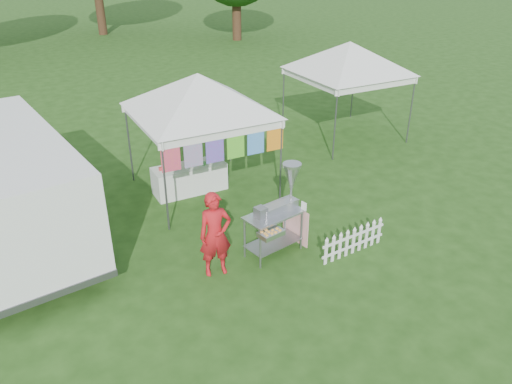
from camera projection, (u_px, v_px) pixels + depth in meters
ground at (271, 260)px, 9.99m from camera, size 120.00×120.00×0.00m
canopy_main at (198, 74)px, 11.38m from camera, size 4.24×4.24×3.45m
canopy_right at (350, 42)px, 14.87m from camera, size 4.24×4.24×3.45m
donut_cart at (282, 203)px, 9.84m from camera, size 1.34×1.12×1.83m
vendor at (215, 235)px, 9.24m from camera, size 0.67×0.49×1.69m
cargo_van at (4, 186)px, 10.11m from camera, size 2.98×5.87×2.34m
picket_fence at (353, 241)px, 10.07m from camera, size 1.62×0.17×0.56m
display_table at (190, 178)px, 12.54m from camera, size 1.80×0.70×0.71m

